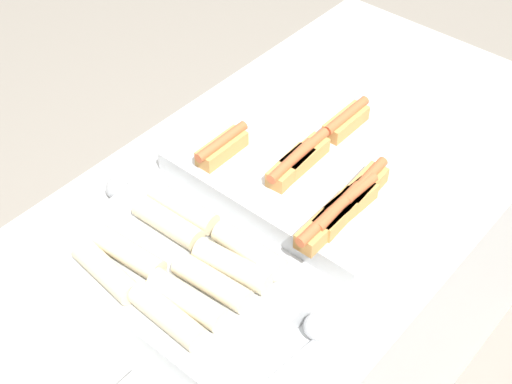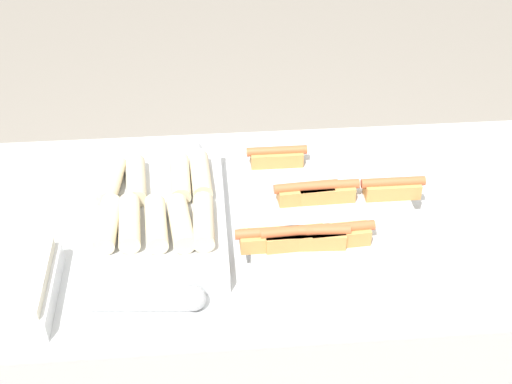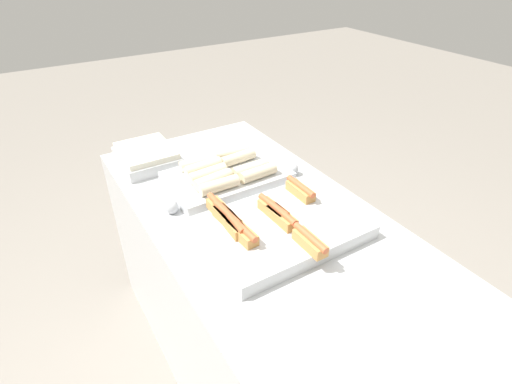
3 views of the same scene
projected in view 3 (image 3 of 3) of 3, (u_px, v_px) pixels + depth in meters
ground_plane at (264, 364)px, 1.89m from camera, size 12.00×12.00×0.00m
counter at (265, 302)px, 1.66m from camera, size 1.64×0.77×0.85m
tray_hotdogs at (278, 226)px, 1.34m from camera, size 0.44×0.53×0.10m
tray_wraps at (226, 175)px, 1.62m from camera, size 0.30×0.47×0.10m
tray_side_front at (147, 156)px, 1.76m from camera, size 0.28×0.24×0.07m
serving_spoon_near at (170, 206)px, 1.46m from camera, size 0.23×0.05×0.05m
serving_spoon_far at (291, 168)px, 1.70m from camera, size 0.24×0.05×0.05m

